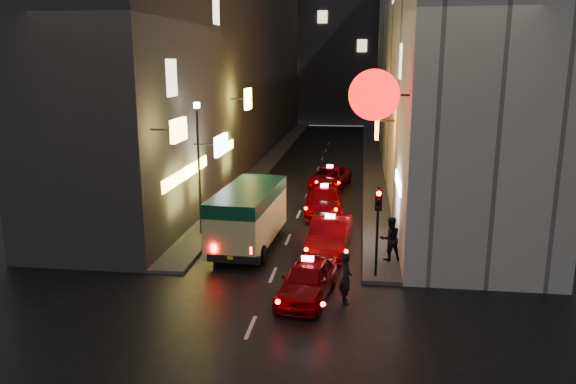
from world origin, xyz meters
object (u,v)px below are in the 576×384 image
at_px(lamp_post, 199,160).
at_px(taxi_near, 307,276).
at_px(traffic_light, 378,213).
at_px(pedestrian_crossing, 346,275).
at_px(minibus, 249,210).

bearing_deg(lamp_post, taxi_near, -48.41).
bearing_deg(traffic_light, lamp_post, 151.09).
distance_m(taxi_near, traffic_light, 3.65).
relative_size(taxi_near, pedestrian_crossing, 2.57).
xyz_separation_m(pedestrian_crossing, lamp_post, (-7.11, 6.73, 2.69)).
distance_m(minibus, lamp_post, 3.54).
bearing_deg(minibus, traffic_light, -29.93).
height_order(traffic_light, lamp_post, lamp_post).
distance_m(minibus, taxi_near, 6.13).
relative_size(pedestrian_crossing, traffic_light, 0.59).
height_order(pedestrian_crossing, traffic_light, traffic_light).
relative_size(minibus, taxi_near, 1.21).
relative_size(minibus, pedestrian_crossing, 3.12).
xyz_separation_m(pedestrian_crossing, traffic_light, (1.09, 2.20, 1.65)).
height_order(pedestrian_crossing, lamp_post, lamp_post).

